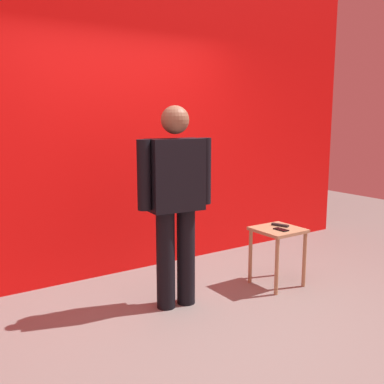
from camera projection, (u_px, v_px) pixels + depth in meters
ground_plane at (209, 326)px, 3.48m from camera, size 12.00×12.00×0.00m
back_wall_red at (120, 110)px, 4.48m from camera, size 6.39×0.12×3.38m
standing_person at (175, 197)px, 3.71m from camera, size 0.68×0.27×1.71m
side_table at (278, 239)px, 4.26m from camera, size 0.42×0.42×0.57m
cell_phone at (281, 230)px, 4.17m from camera, size 0.08×0.15×0.01m
tv_remote at (280, 225)px, 4.32m from camera, size 0.10×0.17×0.02m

